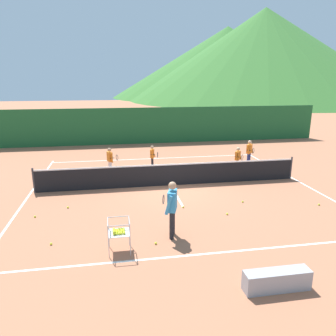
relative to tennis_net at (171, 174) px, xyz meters
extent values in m
plane|color=#A86647|center=(0.00, 0.00, -0.50)|extent=(120.00, 120.00, 0.00)
cube|color=white|center=(0.00, -5.80, -0.50)|extent=(11.69, 0.08, 0.01)
cube|color=white|center=(0.00, 5.00, -0.50)|extent=(11.69, 0.08, 0.01)
cube|color=white|center=(-5.85, 0.00, -0.50)|extent=(0.08, 10.80, 0.01)
cube|color=white|center=(5.85, 0.00, -0.50)|extent=(0.08, 10.80, 0.01)
cube|color=white|center=(0.00, 0.00, -0.50)|extent=(0.08, 5.08, 0.01)
cylinder|color=#333338|center=(-5.67, 0.00, 0.03)|extent=(0.08, 0.08, 1.05)
cylinder|color=#333338|center=(5.67, 0.00, 0.03)|extent=(0.08, 0.08, 1.05)
cube|color=black|center=(0.00, 0.00, -0.04)|extent=(11.27, 0.02, 0.92)
cube|color=white|center=(0.00, 0.00, 0.45)|extent=(11.27, 0.03, 0.06)
cylinder|color=black|center=(-0.85, -4.82, -0.08)|extent=(0.13, 0.13, 0.84)
cylinder|color=black|center=(-0.76, -4.51, -0.08)|extent=(0.13, 0.13, 0.84)
cube|color=#338CBF|center=(-0.80, -4.66, 0.64)|extent=(0.37, 0.55, 0.59)
sphere|color=tan|center=(-0.80, -4.66, 1.09)|extent=(0.23, 0.23, 0.23)
cylinder|color=#338CBF|center=(-0.96, -4.92, 0.60)|extent=(0.24, 0.15, 0.58)
cylinder|color=#338CBF|center=(-0.76, -4.37, 0.60)|extent=(0.19, 0.14, 0.58)
torus|color=#262628|center=(-1.00, -4.30, 0.54)|extent=(0.11, 0.29, 0.29)
cylinder|color=black|center=(-0.77, -4.37, 0.54)|extent=(0.22, 0.09, 0.03)
cylinder|color=silver|center=(-2.65, 2.36, -0.18)|extent=(0.10, 0.10, 0.65)
cylinder|color=silver|center=(-2.58, 2.12, -0.18)|extent=(0.10, 0.10, 0.65)
cube|color=orange|center=(-2.62, 2.24, 0.38)|extent=(0.29, 0.42, 0.46)
sphere|color=tan|center=(-2.62, 2.24, 0.72)|extent=(0.18, 0.18, 0.18)
cylinder|color=orange|center=(-2.63, 2.47, 0.35)|extent=(0.19, 0.12, 0.44)
cylinder|color=orange|center=(-2.52, 2.04, 0.34)|extent=(0.15, 0.11, 0.45)
torus|color=#262628|center=(-2.26, 2.12, 0.35)|extent=(0.11, 0.29, 0.29)
cylinder|color=black|center=(-2.50, 2.04, 0.35)|extent=(0.22, 0.09, 0.03)
cylinder|color=black|center=(-0.44, 2.92, -0.19)|extent=(0.09, 0.09, 0.61)
cylinder|color=black|center=(-0.49, 2.69, -0.19)|extent=(0.09, 0.09, 0.61)
cube|color=orange|center=(-0.47, 2.80, 0.32)|extent=(0.25, 0.39, 0.43)
sphere|color=tan|center=(-0.47, 2.80, 0.65)|extent=(0.17, 0.17, 0.17)
cylinder|color=orange|center=(-0.36, 2.99, 0.30)|extent=(0.18, 0.10, 0.42)
cylinder|color=orange|center=(-0.49, 2.59, 0.29)|extent=(0.14, 0.09, 0.42)
torus|color=#262628|center=(-0.23, 2.53, 0.31)|extent=(0.09, 0.29, 0.29)
cylinder|color=black|center=(-0.46, 2.59, 0.31)|extent=(0.22, 0.08, 0.03)
cylinder|color=silver|center=(3.75, 1.64, -0.19)|extent=(0.09, 0.09, 0.62)
cylinder|color=silver|center=(3.59, 1.46, -0.19)|extent=(0.09, 0.09, 0.62)
cube|color=orange|center=(3.67, 1.55, 0.34)|extent=(0.37, 0.39, 0.44)
sphere|color=#DBAD84|center=(3.67, 1.55, 0.67)|extent=(0.17, 0.17, 0.17)
cylinder|color=orange|center=(3.85, 1.67, 0.31)|extent=(0.17, 0.16, 0.43)
cylinder|color=orange|center=(3.55, 1.37, 0.31)|extent=(0.14, 0.13, 0.43)
torus|color=#262628|center=(3.75, 1.19, 0.32)|extent=(0.21, 0.23, 0.29)
cylinder|color=black|center=(3.57, 1.36, 0.32)|extent=(0.18, 0.17, 0.03)
cylinder|color=navy|center=(4.86, 2.78, -0.16)|extent=(0.10, 0.10, 0.67)
cylinder|color=navy|center=(4.68, 2.59, -0.16)|extent=(0.10, 0.10, 0.67)
cube|color=orange|center=(4.77, 2.68, 0.41)|extent=(0.41, 0.42, 0.47)
sphere|color=#DBAD84|center=(4.77, 2.68, 0.76)|extent=(0.19, 0.19, 0.19)
cylinder|color=orange|center=(4.97, 2.81, 0.38)|extent=(0.18, 0.18, 0.46)
cylinder|color=orange|center=(4.64, 2.49, 0.37)|extent=(0.15, 0.15, 0.46)
torus|color=#262628|center=(4.83, 2.31, 0.37)|extent=(0.22, 0.23, 0.29)
cylinder|color=black|center=(4.65, 2.48, 0.37)|extent=(0.18, 0.17, 0.03)
cylinder|color=#B7B7BC|center=(-2.64, -4.98, -0.05)|extent=(0.02, 0.02, 0.89)
cylinder|color=#B7B7BC|center=(-2.08, -4.98, -0.05)|extent=(0.02, 0.02, 0.89)
cylinder|color=#B7B7BC|center=(-2.64, -5.54, -0.05)|extent=(0.02, 0.02, 0.89)
cylinder|color=#B7B7BC|center=(-2.08, -5.54, -0.05)|extent=(0.02, 0.02, 0.89)
cube|color=#B7B7BC|center=(-2.36, -5.26, 0.05)|extent=(0.56, 0.56, 0.01)
cube|color=#B7B7BC|center=(-2.36, -4.98, 0.39)|extent=(0.56, 0.02, 0.02)
cube|color=#B7B7BC|center=(-2.36, -5.54, 0.39)|extent=(0.56, 0.02, 0.02)
cube|color=#B7B7BC|center=(-2.64, -5.26, 0.39)|extent=(0.02, 0.56, 0.02)
cube|color=#B7B7BC|center=(-2.08, -5.26, 0.39)|extent=(0.02, 0.56, 0.02)
sphere|color=yellow|center=(-2.49, -5.39, 0.09)|extent=(0.07, 0.07, 0.07)
sphere|color=yellow|center=(-2.50, -5.32, 0.08)|extent=(0.07, 0.07, 0.07)
sphere|color=yellow|center=(-2.49, -5.26, 0.08)|extent=(0.07, 0.07, 0.07)
sphere|color=yellow|center=(-2.50, -5.19, 0.08)|extent=(0.07, 0.07, 0.07)
sphere|color=yellow|center=(-2.50, -5.13, 0.09)|extent=(0.07, 0.07, 0.07)
sphere|color=yellow|center=(-2.43, -5.39, 0.08)|extent=(0.07, 0.07, 0.07)
sphere|color=yellow|center=(-2.43, -5.32, 0.09)|extent=(0.07, 0.07, 0.07)
sphere|color=yellow|center=(-2.43, -5.27, 0.09)|extent=(0.07, 0.07, 0.07)
sphere|color=yellow|center=(-2.43, -5.20, 0.08)|extent=(0.07, 0.07, 0.07)
sphere|color=yellow|center=(-2.43, -5.14, 0.08)|extent=(0.07, 0.07, 0.07)
sphere|color=yellow|center=(-2.36, -5.39, 0.08)|extent=(0.07, 0.07, 0.07)
sphere|color=yellow|center=(-2.36, -5.33, 0.08)|extent=(0.07, 0.07, 0.07)
sphere|color=yellow|center=(-2.36, -5.25, 0.09)|extent=(0.07, 0.07, 0.07)
sphere|color=yellow|center=(-2.37, -5.20, 0.08)|extent=(0.07, 0.07, 0.07)
sphere|color=yellow|center=(-2.36, -5.13, 0.08)|extent=(0.07, 0.07, 0.07)
sphere|color=yellow|center=(-2.30, -5.39, 0.08)|extent=(0.07, 0.07, 0.07)
sphere|color=yellow|center=(-2.30, -5.33, 0.09)|extent=(0.07, 0.07, 0.07)
sphere|color=yellow|center=(-2.29, -5.26, 0.09)|extent=(0.07, 0.07, 0.07)
sphere|color=yellow|center=(-2.30, -5.19, 0.08)|extent=(0.07, 0.07, 0.07)
sphere|color=yellow|center=(-2.30, -5.13, 0.09)|extent=(0.07, 0.07, 0.07)
sphere|color=yellow|center=(-2.23, -5.39, 0.09)|extent=(0.07, 0.07, 0.07)
sphere|color=yellow|center=(-2.23, -5.33, 0.08)|extent=(0.07, 0.07, 0.07)
sphere|color=yellow|center=(-2.24, -5.26, 0.09)|extent=(0.07, 0.07, 0.07)
sphere|color=yellow|center=(-2.23, -5.20, 0.09)|extent=(0.07, 0.07, 0.07)
sphere|color=yellow|center=(-2.24, -5.13, 0.09)|extent=(0.07, 0.07, 0.07)
sphere|color=yellow|center=(-2.49, -5.38, 0.14)|extent=(0.07, 0.07, 0.07)
sphere|color=yellow|center=(-2.49, -5.33, 0.14)|extent=(0.07, 0.07, 0.07)
sphere|color=yellow|center=(-2.49, -5.26, 0.14)|extent=(0.07, 0.07, 0.07)
sphere|color=yellow|center=(-2.49, -5.20, 0.14)|extent=(0.07, 0.07, 0.07)
sphere|color=yellow|center=(-5.13, -2.57, -0.47)|extent=(0.07, 0.07, 0.07)
sphere|color=yellow|center=(2.32, -2.46, -0.47)|extent=(0.07, 0.07, 0.07)
sphere|color=yellow|center=(4.99, -3.22, -0.47)|extent=(0.07, 0.07, 0.07)
sphere|color=yellow|center=(-4.26, -4.60, -0.47)|extent=(0.07, 0.07, 0.07)
sphere|color=yellow|center=(-0.51, -2.17, -0.47)|extent=(0.07, 0.07, 0.07)
sphere|color=yellow|center=(1.35, -3.45, -0.47)|extent=(0.07, 0.07, 0.07)
sphere|color=yellow|center=(-1.35, -5.06, -0.47)|extent=(0.07, 0.07, 0.07)
sphere|color=yellow|center=(-0.01, -2.59, -0.47)|extent=(0.07, 0.07, 0.07)
sphere|color=yellow|center=(-4.13, -1.92, -0.47)|extent=(0.07, 0.07, 0.07)
cube|color=#1E5B2D|center=(0.00, 9.66, 0.79)|extent=(25.73, 0.08, 2.57)
cube|color=#99999E|center=(1.02, -7.51, -0.27)|extent=(1.50, 0.36, 0.46)
cone|color=#38702D|center=(30.20, 55.38, 8.97)|extent=(57.72, 57.72, 18.95)
cone|color=#38702D|center=(26.90, 68.85, 8.06)|extent=(58.14, 58.14, 17.13)
camera|label=1|loc=(-2.39, -13.15, 4.01)|focal=34.26mm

